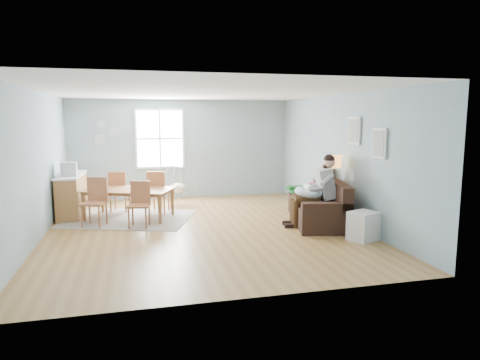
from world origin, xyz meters
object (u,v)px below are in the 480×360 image
object	(u,v)px
floor_lamp	(334,167)
chair_sw	(95,198)
father	(317,188)
sofa	(320,207)
storage_cube	(363,226)
chair_se	(140,201)
baby_swing	(178,187)
chair_ne	(157,189)
toddler	(315,185)
dining_table	(129,204)
counter	(72,194)
monitor	(69,169)
chair_nw	(119,189)

from	to	relation	value
floor_lamp	chair_sw	xyz separation A→B (m)	(-4.81, 1.04, -0.62)
father	chair_sw	world-z (taller)	father
sofa	chair_sw	xyz separation A→B (m)	(-4.61, 0.85, 0.25)
storage_cube	chair_se	bearing A→B (deg)	152.90
baby_swing	chair_sw	bearing A→B (deg)	-135.50
chair_ne	sofa	bearing A→B (deg)	-27.96
toddler	chair_se	xyz separation A→B (m)	(-3.70, 0.31, -0.24)
dining_table	chair_se	xyz separation A→B (m)	(0.23, -0.76, 0.20)
toddler	chair_se	world-z (taller)	toddler
dining_table	chair_sw	size ratio (longest dim) A/B	1.90
storage_cube	counter	xyz separation A→B (m)	(-5.39, 3.47, 0.21)
father	storage_cube	xyz separation A→B (m)	(0.39, -1.18, -0.53)
monitor	counter	bearing A→B (deg)	91.14
sofa	monitor	bearing A→B (deg)	162.05
chair_sw	chair_nw	xyz separation A→B (m)	(0.42, 1.21, -0.02)
floor_lamp	chair_nw	xyz separation A→B (m)	(-4.38, 2.25, -0.64)
father	chair_nw	bearing A→B (deg)	149.52
sofa	storage_cube	bearing A→B (deg)	-83.04
father	chair_ne	size ratio (longest dim) A/B	1.49
storage_cube	baby_swing	bearing A→B (deg)	125.33
dining_table	baby_swing	xyz separation A→B (m)	(1.20, 1.37, 0.11)
chair_se	toddler	bearing A→B (deg)	-4.85
dining_table	monitor	xyz separation A→B (m)	(-1.25, 0.39, 0.76)
floor_lamp	chair_ne	xyz separation A→B (m)	(-3.50, 1.94, -0.63)
baby_swing	storage_cube	bearing A→B (deg)	-54.67
counter	chair_ne	bearing A→B (deg)	-7.56
chair_ne	monitor	size ratio (longest dim) A/B	2.96
dining_table	father	bearing A→B (deg)	-0.42
toddler	storage_cube	size ratio (longest dim) A/B	1.57
dining_table	chair_se	world-z (taller)	chair_se
monitor	baby_swing	distance (m)	2.73
sofa	toddler	size ratio (longest dim) A/B	2.59
toddler	chair_nw	xyz separation A→B (m)	(-4.15, 1.84, -0.22)
storage_cube	chair_ne	bearing A→B (deg)	137.27
chair_sw	toddler	bearing A→B (deg)	-7.76
chair_nw	monitor	size ratio (longest dim) A/B	2.89
storage_cube	sofa	bearing A→B (deg)	96.96
father	counter	world-z (taller)	father
counter	chair_sw	bearing A→B (deg)	-62.37
toddler	chair_ne	distance (m)	3.62
sofa	monitor	distance (m)	5.53
storage_cube	chair_nw	xyz separation A→B (m)	(-4.36, 3.52, 0.29)
chair_se	monitor	size ratio (longest dim) A/B	2.78
floor_lamp	dining_table	distance (m)	4.50
chair_ne	floor_lamp	bearing A→B (deg)	-29.02
floor_lamp	chair_sw	distance (m)	4.96
storage_cube	dining_table	world-z (taller)	dining_table
chair_se	chair_ne	size ratio (longest dim) A/B	0.94
chair_ne	baby_swing	xyz separation A→B (m)	(0.55, 0.92, -0.13)
sofa	chair_se	xyz separation A→B (m)	(-3.73, 0.54, 0.21)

